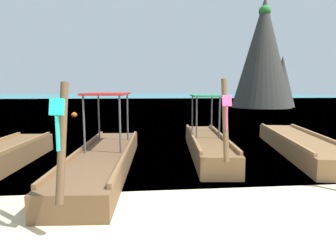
{
  "coord_description": "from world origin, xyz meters",
  "views": [
    {
      "loc": [
        -0.8,
        -4.43,
        2.17
      ],
      "look_at": [
        0.0,
        3.54,
        1.13
      ],
      "focal_mm": 30.97,
      "sensor_mm": 36.0,
      "label": 1
    }
  ],
  "objects_px": {
    "longtail_boat_pink_ribbon": "(207,144)",
    "mooring_buoy_near": "(74,115)",
    "longtail_boat_turquoise_ribbon": "(104,158)",
    "longtail_boat_orange_ribbon": "(300,145)",
    "karst_rock": "(265,55)"
  },
  "relations": [
    {
      "from": "longtail_boat_turquoise_ribbon",
      "to": "karst_rock",
      "type": "relative_size",
      "value": 0.56
    },
    {
      "from": "longtail_boat_turquoise_ribbon",
      "to": "longtail_boat_pink_ribbon",
      "type": "bearing_deg",
      "value": 24.38
    },
    {
      "from": "longtail_boat_pink_ribbon",
      "to": "mooring_buoy_near",
      "type": "relative_size",
      "value": 14.54
    },
    {
      "from": "longtail_boat_turquoise_ribbon",
      "to": "longtail_boat_orange_ribbon",
      "type": "height_order",
      "value": "longtail_boat_orange_ribbon"
    },
    {
      "from": "mooring_buoy_near",
      "to": "longtail_boat_turquoise_ribbon",
      "type": "bearing_deg",
      "value": -74.89
    },
    {
      "from": "longtail_boat_pink_ribbon",
      "to": "karst_rock",
      "type": "distance_m",
      "value": 26.69
    },
    {
      "from": "longtail_boat_orange_ribbon",
      "to": "karst_rock",
      "type": "height_order",
      "value": "karst_rock"
    },
    {
      "from": "longtail_boat_pink_ribbon",
      "to": "mooring_buoy_near",
      "type": "xyz_separation_m",
      "value": [
        -7.01,
        12.85,
        -0.15
      ]
    },
    {
      "from": "longtail_boat_orange_ribbon",
      "to": "karst_rock",
      "type": "relative_size",
      "value": 0.57
    },
    {
      "from": "longtail_boat_turquoise_ribbon",
      "to": "karst_rock",
      "type": "height_order",
      "value": "karst_rock"
    },
    {
      "from": "longtail_boat_pink_ribbon",
      "to": "longtail_boat_orange_ribbon",
      "type": "height_order",
      "value": "longtail_boat_orange_ribbon"
    },
    {
      "from": "longtail_boat_turquoise_ribbon",
      "to": "mooring_buoy_near",
      "type": "height_order",
      "value": "longtail_boat_turquoise_ribbon"
    },
    {
      "from": "longtail_boat_pink_ribbon",
      "to": "karst_rock",
      "type": "height_order",
      "value": "karst_rock"
    },
    {
      "from": "longtail_boat_turquoise_ribbon",
      "to": "longtail_boat_pink_ribbon",
      "type": "xyz_separation_m",
      "value": [
        3.15,
        1.43,
        0.04
      ]
    },
    {
      "from": "longtail_boat_turquoise_ribbon",
      "to": "longtail_boat_orange_ribbon",
      "type": "relative_size",
      "value": 0.97
    }
  ]
}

